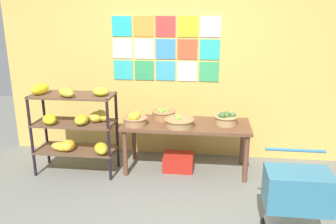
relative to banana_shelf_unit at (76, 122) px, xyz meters
name	(u,v)px	position (x,y,z in m)	size (l,w,h in m)	color
back_wall_with_art	(175,65)	(1.18, 0.79, 0.63)	(4.90, 0.07, 2.62)	#D9AD52
banana_shelf_unit	(76,122)	(0.00, 0.00, 0.00)	(1.03, 0.51, 1.18)	black
display_table	(186,129)	(1.37, 0.25, -0.11)	(1.63, 0.65, 0.65)	brown
fruit_basket_right	(179,122)	(1.30, 0.11, 0.02)	(0.38, 0.38, 0.14)	#9A7849
fruit_basket_back_right	(226,118)	(1.88, 0.25, 0.04)	(0.30, 0.30, 0.18)	#A98655
fruit_basket_back_left	(164,114)	(1.06, 0.38, 0.03)	(0.32, 0.32, 0.15)	#9C6B43
fruit_basket_left	(135,119)	(0.73, 0.10, 0.04)	(0.31, 0.31, 0.18)	#9D734B
produce_crate_under_table	(178,162)	(1.28, 0.24, -0.58)	(0.39, 0.33, 0.20)	#B42118
shopping_cart	(297,192)	(2.48, -1.04, -0.23)	(0.58, 0.41, 0.80)	black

